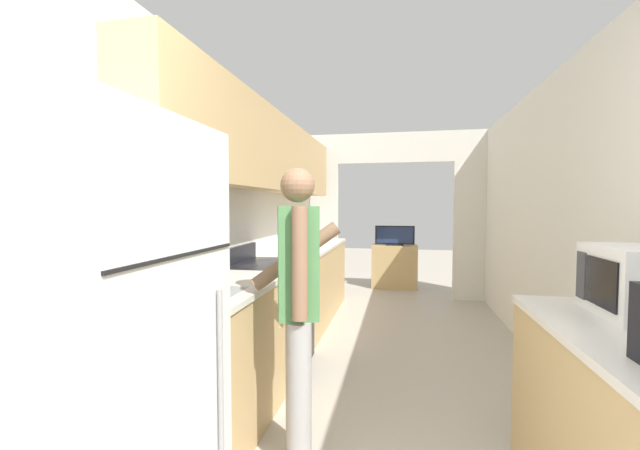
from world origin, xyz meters
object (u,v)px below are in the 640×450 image
object	(u,v)px
person	(298,307)
television	(395,236)
tv_cabinet	(394,266)
refrigerator	(101,355)
range_oven	(270,315)
knife	(291,253)
microwave	(639,282)

from	to	relation	value
person	television	bearing A→B (deg)	-24.22
tv_cabinet	television	xyz separation A→B (m)	(-0.00, -0.04, 0.53)
refrigerator	person	size ratio (longest dim) A/B	1.07
range_oven	person	bearing A→B (deg)	-64.29
knife	range_oven	bearing A→B (deg)	-116.97
person	tv_cabinet	xyz separation A→B (m)	(0.45, 4.76, -0.50)
refrigerator	microwave	distance (m)	2.24
range_oven	microwave	xyz separation A→B (m)	(2.13, -1.22, 0.61)
range_oven	knife	bearing A→B (deg)	89.42
range_oven	person	distance (m)	1.35
refrigerator	person	xyz separation A→B (m)	(0.54, 0.80, 0.00)
microwave	knife	xyz separation A→B (m)	(-2.13, 1.89, -0.15)
knife	person	bearing A→B (deg)	-99.55
microwave	knife	size ratio (longest dim) A/B	1.44
person	tv_cabinet	bearing A→B (deg)	-24.17
tv_cabinet	television	size ratio (longest dim) A/B	1.15
refrigerator	range_oven	bearing A→B (deg)	90.74
television	tv_cabinet	bearing A→B (deg)	90.00
knife	tv_cabinet	bearing A→B (deg)	44.62
refrigerator	television	distance (m)	5.60
range_oven	tv_cabinet	world-z (taller)	range_oven
person	refrigerator	bearing A→B (deg)	127.32
range_oven	television	xyz separation A→B (m)	(1.01, 3.55, 0.43)
person	knife	distance (m)	1.92
refrigerator	range_oven	xyz separation A→B (m)	(-0.03, 1.96, -0.40)
range_oven	tv_cabinet	distance (m)	3.73
range_oven	person	size ratio (longest dim) A/B	0.65
range_oven	television	world-z (taller)	television
range_oven	microwave	size ratio (longest dim) A/B	2.37
person	microwave	distance (m)	1.59
refrigerator	range_oven	size ratio (longest dim) A/B	1.63
person	microwave	bearing A→B (deg)	-110.85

